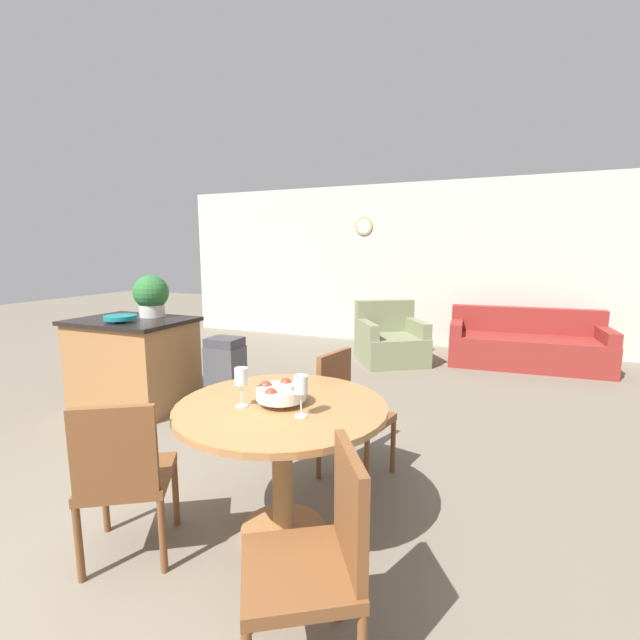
{
  "coord_description": "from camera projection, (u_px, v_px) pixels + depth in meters",
  "views": [
    {
      "loc": [
        1.64,
        -1.01,
        1.58
      ],
      "look_at": [
        0.19,
        2.51,
        0.97
      ],
      "focal_mm": 24.0,
      "sensor_mm": 36.0,
      "label": 1
    }
  ],
  "objects": [
    {
      "name": "armchair",
      "position": [
        390.0,
        342.0,
        6.15
      ],
      "size": [
        1.19,
        1.19,
        0.87
      ],
      "rotation": [
        0.0,
        0.0,
        0.57
      ],
      "color": "#7A7F5B",
      "rests_on": "ground_plane"
    },
    {
      "name": "teal_bowl",
      "position": [
        120.0,
        318.0,
        4.15
      ],
      "size": [
        0.3,
        0.3,
        0.06
      ],
      "color": "#147A7F",
      "rests_on": "kitchen_island"
    },
    {
      "name": "dining_chair_near_right",
      "position": [
        318.0,
        553.0,
        1.58
      ],
      "size": [
        0.58,
        0.58,
        0.87
      ],
      "rotation": [
        0.0,
        0.0,
        8.41
      ],
      "color": "brown",
      "rests_on": "ground_plane"
    },
    {
      "name": "ground_plane",
      "position": [
        50.0,
        634.0,
        1.79
      ],
      "size": [
        24.0,
        24.0,
        0.0
      ],
      "primitive_type": "plane",
      "color": "#706656"
    },
    {
      "name": "trash_bin",
      "position": [
        226.0,
        374.0,
        4.27
      ],
      "size": [
        0.33,
        0.28,
        0.74
      ],
      "color": "#47474C",
      "rests_on": "ground_plane"
    },
    {
      "name": "dining_table",
      "position": [
        282.0,
        435.0,
        2.33
      ],
      "size": [
        1.14,
        1.14,
        0.77
      ],
      "color": "#9E6B3D",
      "rests_on": "ground_plane"
    },
    {
      "name": "wall_back",
      "position": [
        393.0,
        265.0,
        7.31
      ],
      "size": [
        8.0,
        0.09,
        2.7
      ],
      "color": "beige",
      "rests_on": "ground_plane"
    },
    {
      "name": "wine_glass_left",
      "position": [
        241.0,
        378.0,
        2.24
      ],
      "size": [
        0.07,
        0.07,
        0.21
      ],
      "color": "silver",
      "rests_on": "dining_table"
    },
    {
      "name": "dining_chair_far_side",
      "position": [
        348.0,
        408.0,
        3.03
      ],
      "size": [
        0.51,
        0.51,
        0.87
      ],
      "rotation": [
        0.0,
        0.0,
        4.48
      ],
      "color": "brown",
      "rests_on": "ground_plane"
    },
    {
      "name": "kitchen_island",
      "position": [
        134.0,
        362.0,
        4.4
      ],
      "size": [
        1.16,
        0.83,
        0.9
      ],
      "color": "#9E6B3D",
      "rests_on": "ground_plane"
    },
    {
      "name": "fruit_bowl",
      "position": [
        281.0,
        393.0,
        2.29
      ],
      "size": [
        0.27,
        0.27,
        0.12
      ],
      "color": "silver",
      "rests_on": "dining_table"
    },
    {
      "name": "wine_glass_right",
      "position": [
        301.0,
        386.0,
        2.1
      ],
      "size": [
        0.07,
        0.07,
        0.21
      ],
      "color": "silver",
      "rests_on": "dining_table"
    },
    {
      "name": "potted_plant",
      "position": [
        151.0,
        295.0,
        4.45
      ],
      "size": [
        0.36,
        0.36,
        0.44
      ],
      "color": "beige",
      "rests_on": "kitchen_island"
    },
    {
      "name": "dining_chair_near_left",
      "position": [
        124.0,
        473.0,
        2.15
      ],
      "size": [
        0.58,
        0.58,
        0.87
      ],
      "rotation": [
        0.0,
        0.0,
        6.84
      ],
      "color": "brown",
      "rests_on": "ground_plane"
    },
    {
      "name": "couch",
      "position": [
        526.0,
        346.0,
        5.95
      ],
      "size": [
        2.07,
        0.96,
        0.78
      ],
      "rotation": [
        0.0,
        0.0,
        0.05
      ],
      "color": "maroon",
      "rests_on": "ground_plane"
    }
  ]
}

